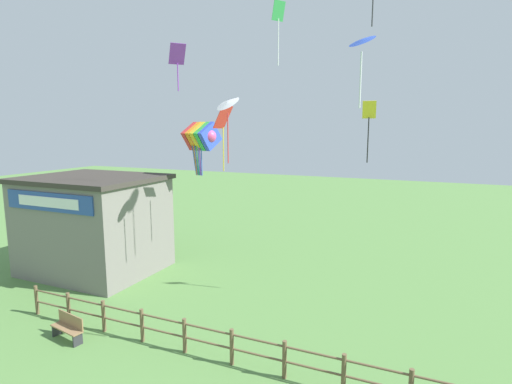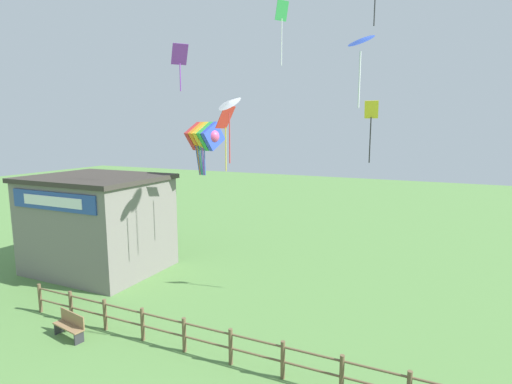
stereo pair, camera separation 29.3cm
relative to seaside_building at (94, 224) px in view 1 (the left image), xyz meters
name	(u,v)px [view 1 (the left image)]	position (x,y,z in m)	size (l,w,h in m)	color
wooden_fence	(232,345)	(10.93, -5.06, -1.93)	(18.47, 0.14, 1.24)	brown
seaside_building	(94,224)	(0.00, 0.00, 0.00)	(6.90, 5.63, 5.21)	slate
park_bench_by_building	(68,327)	(4.68, -6.04, -2.12)	(1.53, 0.65, 0.96)	olive
kite_rainbow_parafoil	(201,136)	(4.98, 3.12, 4.68)	(2.38, 2.06, 2.94)	#E54C8C
kite_white_delta	(228,105)	(8.49, -0.48, 6.10)	(1.33, 1.26, 2.91)	white
kite_purple_streamer	(177,58)	(6.02, -0.47, 8.17)	(0.86, 0.87, 2.01)	purple
kite_blue_delta	(362,44)	(14.55, -3.89, 7.44)	(1.03, 1.00, 2.08)	blue
kite_green_diamond	(279,20)	(8.74, 4.96, 10.76)	(0.63, 0.74, 3.26)	green
kite_red_diamond	(223,124)	(7.31, 1.31, 5.32)	(0.73, 0.94, 3.12)	red
kite_yellow_diamond	(369,121)	(14.08, 1.56, 5.42)	(0.59, 0.39, 2.57)	yellow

